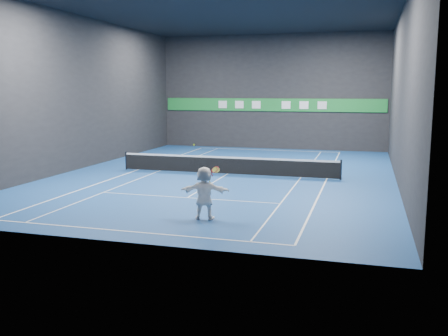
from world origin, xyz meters
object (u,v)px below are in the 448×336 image
(tennis_ball, at_px, (194,145))
(tennis_racket, at_px, (214,171))
(player, at_px, (204,193))
(tennis_net, at_px, (227,165))

(tennis_ball, bearing_deg, tennis_racket, -1.47)
(player, relative_size, tennis_net, 0.16)
(tennis_net, relative_size, tennis_racket, 15.87)
(tennis_ball, relative_size, tennis_net, 0.01)
(tennis_ball, distance_m, tennis_net, 9.92)
(tennis_net, xyz_separation_m, tennis_racket, (2.24, -9.59, 1.23))
(tennis_net, distance_m, tennis_racket, 9.93)
(tennis_racket, bearing_deg, tennis_ball, 178.53)
(tennis_ball, height_order, tennis_net, tennis_ball)
(player, xyz_separation_m, tennis_racket, (0.37, 0.05, 0.80))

